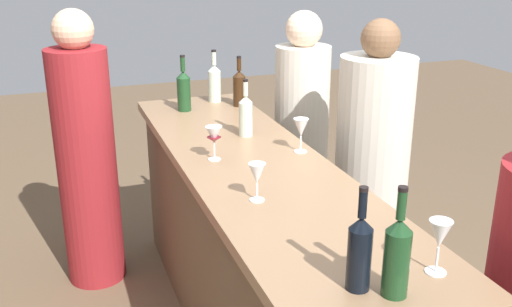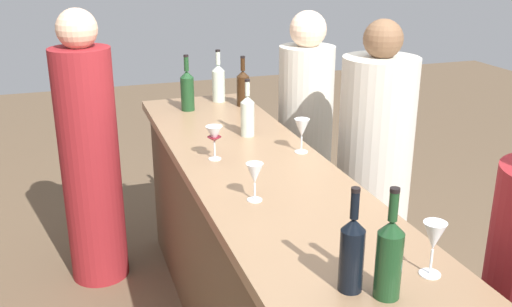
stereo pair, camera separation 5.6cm
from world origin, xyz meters
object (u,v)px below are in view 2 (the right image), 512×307
wine_bottle_leftmost_olive_green (389,257)px  wine_glass_far_left (214,136)px  wine_bottle_second_left_near_black (352,252)px  wine_bottle_rightmost_olive_green (187,89)px  wine_bottle_second_right_amber_brown (243,87)px  person_center_guest (305,142)px  person_left_guest (373,180)px  wine_glass_near_left (302,129)px  wine_glass_near_center (434,238)px  wine_bottle_far_right_clear_pale (218,82)px  person_server_behind (90,160)px  wine_bottle_center_clear_pale (247,115)px  wine_glass_near_right (255,175)px

wine_bottle_leftmost_olive_green → wine_glass_far_left: (1.25, 0.18, -0.01)m
wine_bottle_second_left_near_black → wine_bottle_rightmost_olive_green: bearing=0.8°
wine_bottle_second_left_near_black → wine_bottle_second_right_amber_brown: size_ratio=1.05×
wine_glass_far_left → person_center_guest: size_ratio=0.10×
wine_bottle_leftmost_olive_green → person_center_guest: bearing=-17.0°
wine_bottle_second_left_near_black → person_left_guest: person_left_guest is taller
wine_bottle_second_left_near_black → wine_glass_near_left: bearing=-15.9°
wine_bottle_second_left_near_black → person_center_guest: bearing=-19.7°
wine_bottle_leftmost_olive_green → wine_glass_near_left: 1.23m
wine_bottle_rightmost_olive_green → person_center_guest: 0.84m
wine_glass_near_center → person_left_guest: bearing=-22.8°
wine_bottle_rightmost_olive_green → wine_glass_near_left: 0.98m
wine_bottle_far_right_clear_pale → person_center_guest: person_center_guest is taller
wine_bottle_far_right_clear_pale → person_server_behind: bearing=102.8°
wine_bottle_center_clear_pale → wine_glass_near_center: size_ratio=1.70×
wine_glass_near_center → person_server_behind: (2.01, 0.90, -0.36)m
wine_bottle_far_right_clear_pale → wine_glass_near_right: wine_bottle_far_right_clear_pale is taller
person_server_behind → wine_bottle_second_left_near_black: bearing=-71.4°
wine_glass_near_center → person_center_guest: 2.07m
wine_bottle_center_clear_pale → wine_bottle_leftmost_olive_green: bearing=177.1°
wine_bottle_leftmost_olive_green → wine_glass_far_left: wine_bottle_leftmost_olive_green is taller
wine_bottle_leftmost_olive_green → wine_glass_near_right: size_ratio=2.18×
wine_glass_near_left → wine_glass_near_center: bearing=177.2°
wine_bottle_second_left_near_black → wine_glass_near_left: size_ratio=1.93×
wine_glass_near_center → person_center_guest: (1.99, -0.44, -0.39)m
wine_bottle_second_left_near_black → person_left_guest: (1.27, -0.81, -0.38)m
wine_glass_near_center → wine_bottle_second_left_near_black: bearing=88.8°
wine_bottle_center_clear_pale → wine_bottle_second_right_amber_brown: size_ratio=0.97×
wine_bottle_rightmost_olive_green → wine_bottle_center_clear_pale: bearing=-162.1°
person_center_guest → wine_bottle_far_right_clear_pale: bearing=-26.2°
wine_bottle_center_clear_pale → wine_glass_near_left: size_ratio=1.80×
wine_bottle_leftmost_olive_green → wine_glass_near_right: (0.75, 0.15, -0.02)m
wine_bottle_far_right_clear_pale → wine_glass_far_left: 1.06m
wine_glass_near_left → wine_glass_far_left: size_ratio=1.04×
wine_glass_near_right → person_left_guest: (0.59, -0.87, -0.37)m
wine_glass_near_left → wine_bottle_center_clear_pale: bearing=26.9°
wine_glass_far_left → person_center_guest: 1.20m
wine_glass_near_center → wine_glass_far_left: bearing=17.0°
person_left_guest → person_center_guest: person_left_guest is taller
wine_bottle_rightmost_olive_green → wine_glass_near_center: wine_bottle_rightmost_olive_green is taller
wine_bottle_second_left_near_black → person_server_behind: bearing=17.3°
wine_bottle_rightmost_olive_green → wine_bottle_far_right_clear_pale: 0.27m
wine_bottle_leftmost_olive_green → wine_glass_near_left: wine_bottle_leftmost_olive_green is taller
wine_bottle_second_left_near_black → person_server_behind: (2.01, 0.63, -0.36)m
wine_bottle_second_right_amber_brown → wine_glass_near_center: size_ratio=1.75×
wine_glass_near_right → person_server_behind: (1.32, 0.56, -0.34)m
wine_glass_near_left → person_center_guest: (0.84, -0.38, -0.38)m
wine_bottle_second_right_amber_brown → wine_glass_near_right: 1.42m
wine_bottle_center_clear_pale → wine_glass_near_center: wine_bottle_center_clear_pale is taller
wine_bottle_second_right_amber_brown → wine_bottle_rightmost_olive_green: 0.34m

